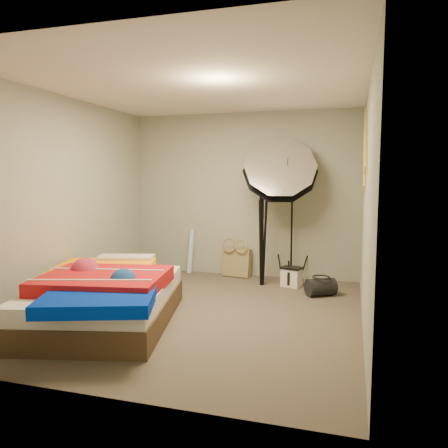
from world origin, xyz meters
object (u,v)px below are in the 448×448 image
at_px(duffel_bag, 321,287).
at_px(camera_tripod, 262,231).
at_px(camera_case, 291,278).
at_px(bed, 105,296).
at_px(tote_bag, 237,262).
at_px(wrapping_roll, 191,252).
at_px(photo_umbrella, 280,173).

height_order(duffel_bag, camera_tripod, camera_tripod).
bearing_deg(camera_case, duffel_bag, -23.93).
distance_m(camera_case, bed, 2.68).
height_order(tote_bag, wrapping_roll, wrapping_roll).
height_order(camera_case, camera_tripod, camera_tripod).
bearing_deg(tote_bag, wrapping_roll, -173.18).
relative_size(bed, photo_umbrella, 1.02).
relative_size(photo_umbrella, camera_tripod, 1.65).
distance_m(tote_bag, wrapping_roll, 0.78).
distance_m(bed, camera_tripod, 2.46).
xyz_separation_m(camera_case, photo_umbrella, (-0.21, 0.17, 1.46)).
bearing_deg(tote_bag, duffel_bag, -21.79).
bearing_deg(wrapping_roll, camera_tripod, -20.10).
height_order(wrapping_roll, duffel_bag, wrapping_roll).
xyz_separation_m(duffel_bag, photo_umbrella, (-0.64, 0.54, 1.48)).
bearing_deg(bed, camera_tripod, 58.63).
distance_m(bed, photo_umbrella, 2.99).
bearing_deg(duffel_bag, camera_case, 106.14).
distance_m(camera_case, camera_tripod, 0.76).
relative_size(tote_bag, wrapping_roll, 0.63).
relative_size(wrapping_roll, camera_tripod, 0.51).
height_order(bed, camera_tripod, camera_tripod).
relative_size(duffel_bag, camera_tripod, 0.28).
bearing_deg(photo_umbrella, tote_bag, 160.97).
bearing_deg(camera_tripod, camera_case, 4.06).
height_order(camera_case, duffel_bag, camera_case).
bearing_deg(camera_tripod, bed, -121.37).
xyz_separation_m(tote_bag, camera_tripod, (0.48, -0.43, 0.55)).
relative_size(tote_bag, duffel_bag, 1.17).
xyz_separation_m(tote_bag, camera_case, (0.89, -0.40, -0.09)).
relative_size(wrapping_roll, bed, 0.31).
bearing_deg(tote_bag, bed, -98.70).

